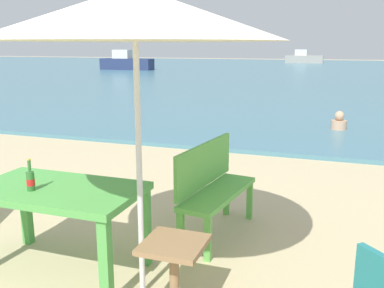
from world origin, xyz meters
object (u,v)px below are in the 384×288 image
object	(u,v)px
swimmer_person	(339,122)
beer_bottle_amber	(30,179)
picnic_table_green	(58,200)
bench_green_left	(212,184)
side_table_wood	(174,266)
patio_umbrella	(135,14)
boat_cargo_ship	(304,58)
boat_fishing_trawler	(126,63)

from	to	relation	value
swimmer_person	beer_bottle_amber	bearing A→B (deg)	-107.70
picnic_table_green	bench_green_left	distance (m)	1.53
side_table_wood	beer_bottle_amber	bearing A→B (deg)	176.85
beer_bottle_amber	patio_umbrella	world-z (taller)	patio_umbrella
patio_umbrella	boat_cargo_ship	size ratio (longest dim) A/B	0.61
picnic_table_green	swimmer_person	size ratio (longest dim) A/B	3.41
side_table_wood	swimmer_person	distance (m)	7.40
side_table_wood	boat_fishing_trawler	bearing A→B (deg)	118.35
picnic_table_green	bench_green_left	world-z (taller)	bench_green_left
boat_cargo_ship	boat_fishing_trawler	size ratio (longest dim) A/B	0.93
picnic_table_green	swimmer_person	distance (m)	7.46
side_table_wood	swimmer_person	world-z (taller)	side_table_wood
patio_umbrella	side_table_wood	bearing A→B (deg)	-20.79
beer_bottle_amber	side_table_wood	world-z (taller)	beer_bottle_amber
beer_bottle_amber	boat_fishing_trawler	size ratio (longest dim) A/B	0.06
patio_umbrella	bench_green_left	bearing A→B (deg)	80.69
boat_fishing_trawler	swimmer_person	bearing A→B (deg)	-51.59
swimmer_person	boat_cargo_ship	xyz separation A→B (m)	(-3.99, 36.84, 0.34)
patio_umbrella	bench_green_left	world-z (taller)	patio_umbrella
boat_cargo_ship	boat_fishing_trawler	xyz separation A→B (m)	(-11.65, -17.12, 0.04)
bench_green_left	boat_cargo_ship	bearing A→B (deg)	93.78
patio_umbrella	boat_fishing_trawler	size ratio (longest dim) A/B	0.56
beer_bottle_amber	side_table_wood	bearing A→B (deg)	-3.15
picnic_table_green	patio_umbrella	world-z (taller)	patio_umbrella
bench_green_left	swimmer_person	world-z (taller)	bench_green_left
boat_cargo_ship	patio_umbrella	bearing A→B (deg)	-86.58
side_table_wood	bench_green_left	world-z (taller)	bench_green_left
beer_bottle_amber	side_table_wood	xyz separation A→B (m)	(1.27, -0.07, -0.50)
picnic_table_green	side_table_wood	xyz separation A→B (m)	(1.13, -0.21, -0.30)
side_table_wood	boat_fishing_trawler	size ratio (longest dim) A/B	0.13
picnic_table_green	boat_fishing_trawler	size ratio (longest dim) A/B	0.34
bench_green_left	boat_fishing_trawler	size ratio (longest dim) A/B	0.30
patio_umbrella	boat_fishing_trawler	distance (m)	30.52
picnic_table_green	swimmer_person	bearing A→B (deg)	73.05
side_table_wood	boat_cargo_ship	distance (m)	44.27
boat_cargo_ship	swimmer_person	bearing A→B (deg)	-83.81
boat_fishing_trawler	picnic_table_green	bearing A→B (deg)	-63.36
picnic_table_green	patio_umbrella	size ratio (longest dim) A/B	0.61
patio_umbrella	side_table_wood	distance (m)	1.80
swimmer_person	side_table_wood	bearing A→B (deg)	-98.11
beer_bottle_amber	patio_umbrella	size ratio (longest dim) A/B	0.12
boat_cargo_ship	picnic_table_green	bearing A→B (deg)	-87.63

